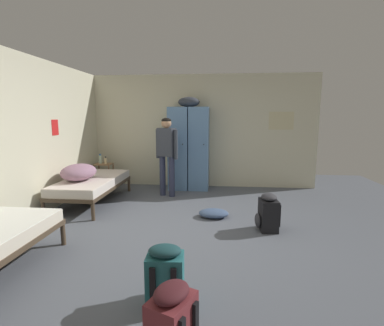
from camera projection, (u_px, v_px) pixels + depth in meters
The scene contains 13 objects.
ground_plane at pixel (190, 230), 4.25m from camera, with size 8.73×8.73×0.00m, color #565B66.
room_backdrop at pixel (129, 135), 5.50m from camera, with size 5.23×5.51×2.60m.
locker_bank at pixel (189, 147), 6.53m from camera, with size 0.90×0.55×2.07m.
shelf_unit at pixel (104, 173), 6.69m from camera, with size 0.38×0.30×0.57m.
bed_left_rear at pixel (92, 183), 5.51m from camera, with size 0.90×1.90×0.49m.
bedding_heap at pixel (79, 172), 5.28m from camera, with size 0.59×0.75×0.30m.
person_traveler at pixel (167, 150), 5.91m from camera, with size 0.48×0.32×1.62m.
water_bottle at pixel (100, 159), 6.67m from camera, with size 0.07×0.07×0.22m.
lotion_bottle at pixel (106, 161), 6.60m from camera, with size 0.06×0.06×0.17m.
backpack_maroon at pixel (171, 324), 1.95m from camera, with size 0.40×0.39×0.55m.
backpack_black at pixel (268, 213), 4.19m from camera, with size 0.36×0.34×0.55m.
backpack_teal at pixel (165, 276), 2.54m from camera, with size 0.33×0.35×0.55m.
clothes_pile_denim at pixel (214, 213), 4.77m from camera, with size 0.49×0.36×0.13m.
Camera 1 is at (0.42, -4.02, 1.65)m, focal length 27.02 mm.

